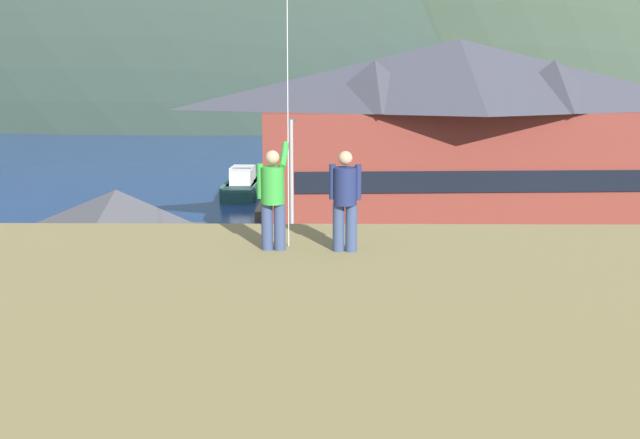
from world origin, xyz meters
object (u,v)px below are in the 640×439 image
at_px(moored_boat_outer_mooring, 332,189).
at_px(person_kite_flyer, 273,196).
at_px(wharf_dock, 286,196).
at_px(moored_boat_wharfside, 244,184).
at_px(parked_car_mid_row_far, 446,304).
at_px(parked_car_front_row_silver, 339,368).
at_px(person_companion, 345,198).
at_px(parking_light_pole, 292,195).
at_px(storage_shed_near_lot, 119,247).
at_px(parked_car_front_row_end, 168,370).
at_px(harbor_lodge, 456,137).
at_px(moored_boat_inner_slip, 242,187).

relative_size(moored_boat_outer_mooring, person_kite_flyer, 3.66).
bearing_deg(wharf_dock, moored_boat_wharfside, 135.82).
bearing_deg(parked_car_mid_row_far, parked_car_front_row_silver, -124.27).
bearing_deg(person_kite_flyer, person_companion, -3.91).
bearing_deg(parked_car_mid_row_far, moored_boat_wharfside, 109.80).
height_order(moored_boat_wharfside, parking_light_pole, parking_light_pole).
bearing_deg(storage_shed_near_lot, person_kite_flyer, -65.09).
relative_size(parked_car_front_row_silver, parked_car_mid_row_far, 1.01).
bearing_deg(person_kite_flyer, parked_car_front_row_end, 116.39).
xyz_separation_m(harbor_lodge, moored_boat_outer_mooring, (-6.85, 13.97, -5.28)).
height_order(moored_boat_inner_slip, parking_light_pole, parking_light_pole).
xyz_separation_m(wharf_dock, person_companion, (3.43, -41.42, 7.22)).
height_order(parking_light_pole, person_kite_flyer, person_kite_flyer).
height_order(wharf_dock, parked_car_mid_row_far, parked_car_mid_row_far).
bearing_deg(moored_boat_outer_mooring, parked_car_front_row_silver, -89.90).
relative_size(harbor_lodge, person_companion, 13.17).
bearing_deg(parking_light_pole, harbor_lodge, 48.05).
height_order(wharf_dock, person_kite_flyer, person_kite_flyer).
bearing_deg(person_kite_flyer, moored_boat_inner_slip, 97.54).
bearing_deg(wharf_dock, storage_shed_near_lot, -102.20).
xyz_separation_m(person_kite_flyer, person_companion, (1.24, -0.08, -0.02)).
height_order(storage_shed_near_lot, parked_car_front_row_end, storage_shed_near_lot).
bearing_deg(harbor_lodge, storage_shed_near_lot, -143.22).
height_order(moored_boat_inner_slip, parked_car_mid_row_far, moored_boat_inner_slip).
bearing_deg(storage_shed_near_lot, parking_light_pole, 16.33).
height_order(parked_car_front_row_end, parking_light_pole, parking_light_pole).
bearing_deg(person_companion, moored_boat_outer_mooring, 90.01).
distance_m(harbor_lodge, moored_boat_inner_slip, 20.91).
bearing_deg(wharf_dock, person_companion, -85.26).
bearing_deg(parked_car_mid_row_far, parking_light_pole, 142.44).
relative_size(harbor_lodge, parked_car_front_row_end, 5.35).
height_order(harbor_lodge, storage_shed_near_lot, harbor_lodge).
bearing_deg(moored_boat_wharfside, person_companion, -81.11).
distance_m(moored_boat_inner_slip, person_companion, 44.08).
xyz_separation_m(parking_light_pole, person_kite_flyer, (0.61, -18.40, 3.18)).
relative_size(moored_boat_outer_mooring, parking_light_pole, 0.90).
height_order(storage_shed_near_lot, person_kite_flyer, person_kite_flyer).
relative_size(wharf_dock, parking_light_pole, 2.12).
height_order(moored_boat_wharfside, moored_boat_outer_mooring, same).
relative_size(storage_shed_near_lot, parking_light_pole, 0.90).
xyz_separation_m(parked_car_front_row_end, parking_light_pole, (3.12, 10.87, 3.35)).
relative_size(moored_boat_inner_slip, person_kite_flyer, 3.87).
xyz_separation_m(moored_boat_wharfside, person_companion, (7.03, -44.92, 6.85)).
bearing_deg(wharf_dock, parking_light_pole, -86.07).
relative_size(person_kite_flyer, person_companion, 1.07).
relative_size(moored_boat_outer_mooring, moored_boat_inner_slip, 0.95).
xyz_separation_m(harbor_lodge, parked_car_front_row_silver, (-6.79, -20.31, -4.94)).
height_order(parked_car_front_row_end, parked_car_mid_row_far, same).
height_order(moored_boat_outer_mooring, parked_car_mid_row_far, moored_boat_outer_mooring).
height_order(wharf_dock, person_companion, person_companion).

